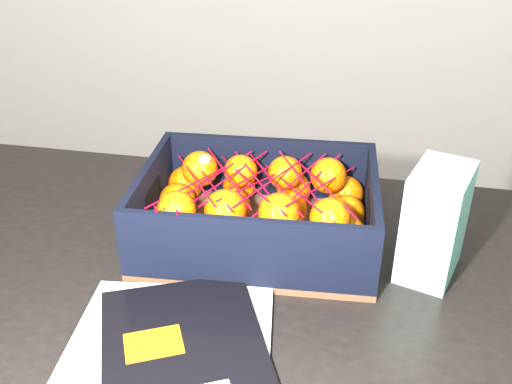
# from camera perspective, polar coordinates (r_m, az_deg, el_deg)

# --- Properties ---
(table) EXTENTS (1.25, 0.88, 0.75)m
(table) POSITION_cam_1_polar(r_m,az_deg,el_deg) (0.99, -5.56, -13.13)
(table) COLOR black
(table) RESTS_ON ground
(magazine_stack) EXTENTS (0.31, 0.34, 0.02)m
(magazine_stack) POSITION_cam_1_polar(r_m,az_deg,el_deg) (0.80, -8.17, -15.29)
(magazine_stack) COLOR silver
(magazine_stack) RESTS_ON table
(produce_crate) EXTENTS (0.39, 0.29, 0.13)m
(produce_crate) POSITION_cam_1_polar(r_m,az_deg,el_deg) (0.99, 0.23, -2.66)
(produce_crate) COLOR brown
(produce_crate) RESTS_ON table
(clementine_heap) EXTENTS (0.37, 0.27, 0.12)m
(clementine_heap) POSITION_cam_1_polar(r_m,az_deg,el_deg) (0.98, 0.14, -1.69)
(clementine_heap) COLOR #FC5C05
(clementine_heap) RESTS_ON produce_crate
(mesh_net) EXTENTS (0.32, 0.26, 0.09)m
(mesh_net) POSITION_cam_1_polar(r_m,az_deg,el_deg) (0.95, -0.18, 0.78)
(mesh_net) COLOR red
(mesh_net) RESTS_ON clementine_heap
(retail_carton) EXTENTS (0.12, 0.14, 0.18)m
(retail_carton) POSITION_cam_1_polar(r_m,az_deg,el_deg) (0.93, 17.08, -2.87)
(retail_carton) COLOR silver
(retail_carton) RESTS_ON table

